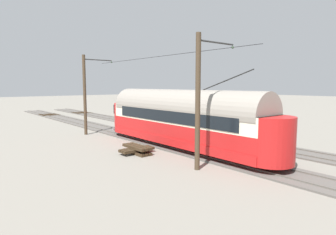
# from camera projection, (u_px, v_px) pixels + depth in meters

# --- Properties ---
(ground_plane) EXTENTS (220.00, 220.00, 0.00)m
(ground_plane) POSITION_uv_depth(u_px,v_px,m) (211.00, 145.00, 22.48)
(ground_plane) COLOR gray
(track_streetcar_siding) EXTENTS (2.80, 80.00, 0.18)m
(track_streetcar_siding) POSITION_uv_depth(u_px,v_px,m) (229.00, 140.00, 24.35)
(track_streetcar_siding) COLOR #56514C
(track_streetcar_siding) RESTS_ON ground
(track_adjacent_siding) EXTENTS (2.80, 80.00, 0.18)m
(track_adjacent_siding) POSITION_uv_depth(u_px,v_px,m) (183.00, 148.00, 21.09)
(track_adjacent_siding) COLOR #56514C
(track_adjacent_siding) RESTS_ON ground
(vintage_streetcar) EXTENTS (2.65, 16.94, 5.36)m
(vintage_streetcar) POSITION_uv_depth(u_px,v_px,m) (181.00, 118.00, 21.03)
(vintage_streetcar) COLOR red
(vintage_streetcar) RESTS_ON ground
(catenary_pole_foreground) EXTENTS (3.06, 0.28, 7.38)m
(catenary_pole_foreground) POSITION_uv_depth(u_px,v_px,m) (86.00, 93.00, 26.94)
(catenary_pole_foreground) COLOR #423323
(catenary_pole_foreground) RESTS_ON ground
(catenary_pole_mid_near) EXTENTS (3.06, 0.28, 7.38)m
(catenary_pole_mid_near) POSITION_uv_depth(u_px,v_px,m) (199.00, 99.00, 15.65)
(catenary_pole_mid_near) COLOR #423323
(catenary_pole_mid_near) RESTS_ON ground
(overhead_wire_run) EXTENTS (2.86, 18.69, 0.18)m
(overhead_wire_run) POSITION_uv_depth(u_px,v_px,m) (151.00, 57.00, 23.12)
(overhead_wire_run) COLOR black
(overhead_wire_run) RESTS_ON ground
(spare_tie_stack) EXTENTS (2.40, 2.40, 0.54)m
(spare_tie_stack) POSITION_uv_depth(u_px,v_px,m) (137.00, 149.00, 19.78)
(spare_tie_stack) COLOR #382819
(spare_tie_stack) RESTS_ON ground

